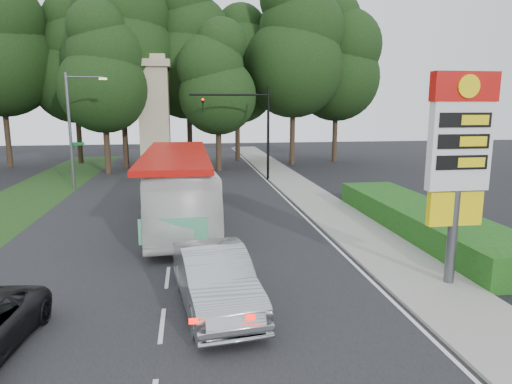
{
  "coord_description": "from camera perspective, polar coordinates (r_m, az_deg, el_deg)",
  "views": [
    {
      "loc": [
        0.83,
        -11.11,
        5.85
      ],
      "look_at": [
        3.63,
        7.75,
        2.2
      ],
      "focal_mm": 32.0,
      "sensor_mm": 36.0,
      "label": 1
    }
  ],
  "objects": [
    {
      "name": "ground",
      "position": [
        12.59,
        -11.78,
        -17.11
      ],
      "size": [
        120.0,
        120.0,
        0.0
      ],
      "primitive_type": "plane",
      "color": "black",
      "rests_on": "ground"
    },
    {
      "name": "road_surface",
      "position": [
        23.86,
        -10.2,
        -3.51
      ],
      "size": [
        14.0,
        80.0,
        0.02
      ],
      "primitive_type": "cube",
      "color": "black",
      "rests_on": "ground"
    },
    {
      "name": "sidewalk_right",
      "position": [
        25.03,
        9.65,
        -2.69
      ],
      "size": [
        3.0,
        80.0,
        0.12
      ],
      "primitive_type": "cube",
      "color": "gray",
      "rests_on": "ground"
    },
    {
      "name": "grass_verge_left",
      "position": [
        31.44,
        -27.46,
        -1.1
      ],
      "size": [
        5.0,
        50.0,
        0.02
      ],
      "primitive_type": "cube",
      "color": "#193814",
      "rests_on": "ground"
    },
    {
      "name": "hedge",
      "position": [
        22.51,
        20.16,
        -3.33
      ],
      "size": [
        3.0,
        14.0,
        1.2
      ],
      "primitive_type": "cube",
      "color": "#134512",
      "rests_on": "ground"
    },
    {
      "name": "gas_station_pylon",
      "position": [
        15.61,
        24.09,
        4.74
      ],
      "size": [
        2.1,
        0.45,
        6.85
      ],
      "color": "#59595E",
      "rests_on": "ground"
    },
    {
      "name": "traffic_signal_mast",
      "position": [
        35.46,
        -0.59,
        8.94
      ],
      "size": [
        6.1,
        0.35,
        7.2
      ],
      "color": "black",
      "rests_on": "ground"
    },
    {
      "name": "streetlight_signs",
      "position": [
        34.06,
        -21.91,
        7.69
      ],
      "size": [
        2.75,
        0.98,
        8.0
      ],
      "color": "#59595E",
      "rests_on": "ground"
    },
    {
      "name": "monument",
      "position": [
        41.22,
        -12.56,
        9.55
      ],
      "size": [
        3.0,
        3.0,
        10.05
      ],
      "color": "tan",
      "rests_on": "ground"
    },
    {
      "name": "tree_west_near",
      "position": [
        49.49,
        -21.82,
        14.92
      ],
      "size": [
        8.4,
        8.4,
        16.5
      ],
      "color": "#2D2116",
      "rests_on": "ground"
    },
    {
      "name": "tree_center_left",
      "position": [
        44.92,
        -16.68,
        18.3
      ],
      "size": [
        10.08,
        10.08,
        19.8
      ],
      "color": "#2D2116",
      "rests_on": "ground"
    },
    {
      "name": "tree_center_right",
      "position": [
        46.4,
        -8.56,
        17.12
      ],
      "size": [
        9.24,
        9.24,
        18.15
      ],
      "color": "#2D2116",
      "rests_on": "ground"
    },
    {
      "name": "tree_east_near",
      "position": [
        48.54,
        -2.39,
        15.36
      ],
      "size": [
        8.12,
        8.12,
        15.95
      ],
      "color": "#2D2116",
      "rests_on": "ground"
    },
    {
      "name": "tree_east_mid",
      "position": [
        45.6,
        4.73,
        17.74
      ],
      "size": [
        9.52,
        9.52,
        18.7
      ],
      "color": "#2D2116",
      "rests_on": "ground"
    },
    {
      "name": "tree_far_east",
      "position": [
        48.75,
        10.12,
        15.97
      ],
      "size": [
        8.68,
        8.68,
        17.05
      ],
      "color": "#2D2116",
      "rests_on": "ground"
    },
    {
      "name": "tree_monument_left",
      "position": [
        40.79,
        -18.66,
        14.26
      ],
      "size": [
        7.28,
        7.28,
        14.3
      ],
      "color": "#2D2116",
      "rests_on": "ground"
    },
    {
      "name": "tree_monument_right",
      "position": [
        40.76,
        -4.82,
        13.84
      ],
      "size": [
        6.72,
        6.72,
        13.2
      ],
      "color": "#2D2116",
      "rests_on": "ground"
    },
    {
      "name": "transit_bus",
      "position": [
        23.13,
        -9.86,
        0.54
      ],
      "size": [
        3.72,
        12.93,
        3.56
      ],
      "primitive_type": "imported",
      "rotation": [
        0.0,
        0.0,
        0.06
      ],
      "color": "white",
      "rests_on": "ground"
    },
    {
      "name": "sedan_silver",
      "position": [
        13.52,
        -5.12,
        -10.74
      ],
      "size": [
        2.6,
        5.61,
        1.78
      ],
      "primitive_type": "imported",
      "rotation": [
        0.0,
        0.0,
        0.14
      ],
      "color": "#A5A9AD",
      "rests_on": "ground"
    }
  ]
}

